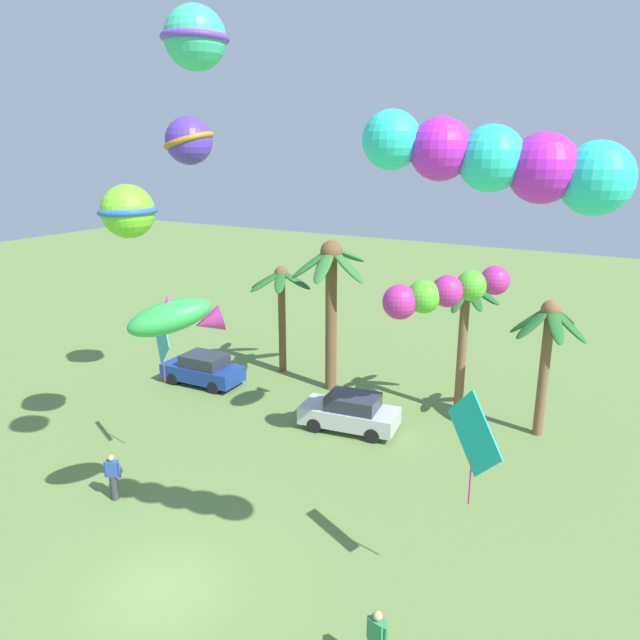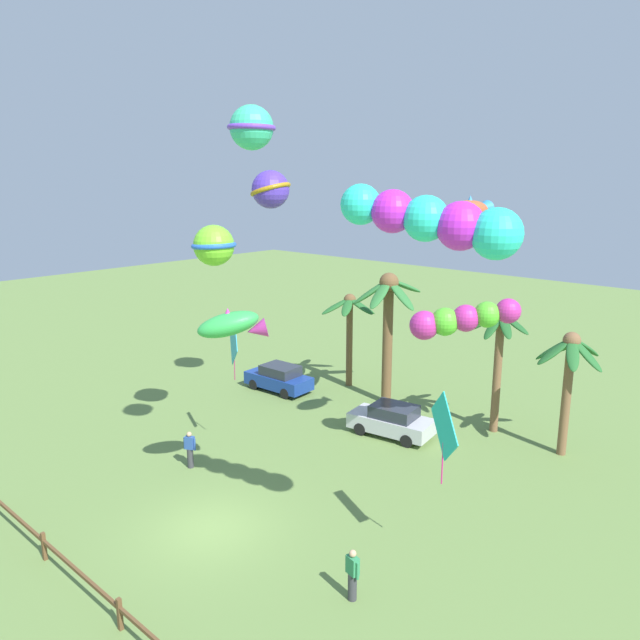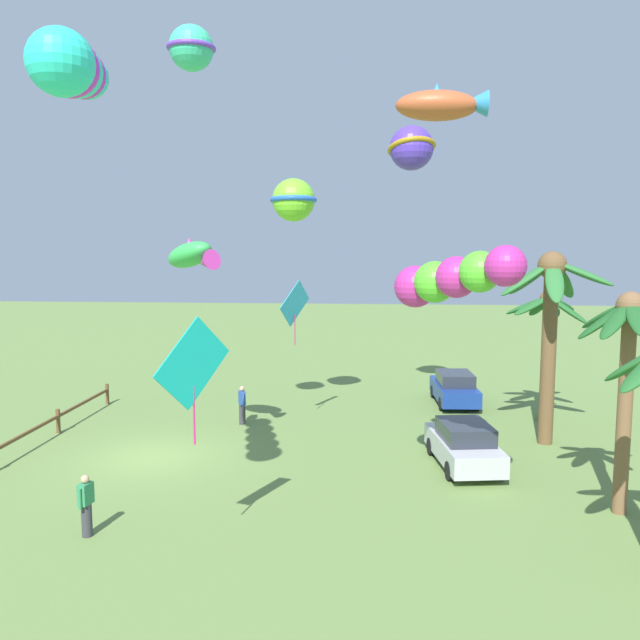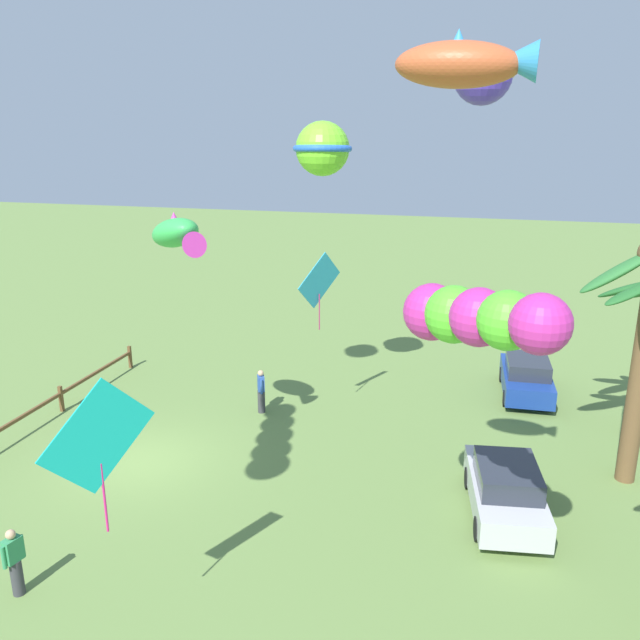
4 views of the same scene
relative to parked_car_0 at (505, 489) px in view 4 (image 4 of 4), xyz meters
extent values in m
plane|color=olive|center=(-0.01, -10.60, -0.75)|extent=(120.00, 120.00, 0.00)
cylinder|color=brown|center=(-2.78, 3.37, 2.54)|extent=(0.53, 0.53, 6.57)
ellipsoid|color=#2D7033|center=(-3.46, 2.78, 5.32)|extent=(1.88, 1.75, 1.49)
ellipsoid|color=#2D7033|center=(-2.65, 2.46, 5.34)|extent=(0.89, 2.05, 1.44)
ellipsoid|color=#236028|center=(-6.43, 3.42, 4.03)|extent=(1.28, 1.85, 1.00)
ellipsoid|color=#236028|center=(-5.62, 3.42, 4.10)|extent=(1.36, 1.86, 0.88)
cube|color=brown|center=(-7.09, -15.23, -0.28)|extent=(0.12, 0.12, 0.95)
cube|color=brown|center=(-2.53, -15.23, -0.28)|extent=(0.12, 0.12, 0.95)
cube|color=brown|center=(-0.25, -15.23, -0.09)|extent=(13.79, 0.09, 0.11)
cube|color=#BCBCC1|center=(-0.04, -0.01, -0.15)|extent=(4.11, 2.26, 0.70)
cube|color=#282D38|center=(0.11, 0.02, 0.48)|extent=(2.23, 1.78, 0.56)
cylinder|color=black|center=(-1.12, -0.96, -0.45)|extent=(0.62, 0.27, 0.60)
cylinder|color=black|center=(-1.35, 0.59, -0.45)|extent=(0.62, 0.27, 0.60)
cylinder|color=black|center=(1.27, -0.60, -0.45)|extent=(0.62, 0.27, 0.60)
cylinder|color=black|center=(1.04, 0.95, -0.45)|extent=(0.62, 0.27, 0.60)
cube|color=navy|center=(-8.44, 0.77, -0.15)|extent=(3.99, 1.91, 0.70)
cube|color=#282D38|center=(-8.29, 0.78, 0.48)|extent=(2.11, 1.61, 0.56)
cylinder|color=black|center=(-9.60, -0.07, -0.45)|extent=(0.61, 0.21, 0.60)
cylinder|color=black|center=(-9.69, 1.49, -0.45)|extent=(0.61, 0.21, 0.60)
cylinder|color=black|center=(-7.19, 0.06, -0.45)|extent=(0.61, 0.21, 0.60)
cylinder|color=black|center=(-7.27, 1.62, -0.45)|extent=(0.61, 0.21, 0.60)
cylinder|color=#38383D|center=(-4.33, -8.32, -0.33)|extent=(0.26, 0.26, 0.84)
cube|color=#2D519E|center=(-4.33, -8.32, 0.36)|extent=(0.44, 0.37, 0.54)
sphere|color=tan|center=(-4.33, -8.32, 0.73)|extent=(0.21, 0.21, 0.21)
cylinder|color=#2D519E|center=(-4.12, -8.22, 0.31)|extent=(0.09, 0.09, 0.52)
cylinder|color=#2D519E|center=(-4.54, -8.41, 0.31)|extent=(0.09, 0.09, 0.52)
cylinder|color=#38383D|center=(5.88, -10.13, -0.33)|extent=(0.26, 0.26, 0.84)
cube|color=#338956|center=(5.88, -10.13, 0.36)|extent=(0.42, 0.31, 0.54)
sphere|color=tan|center=(5.88, -10.13, 0.73)|extent=(0.21, 0.21, 0.21)
cylinder|color=#338956|center=(5.65, -10.08, 0.31)|extent=(0.09, 0.09, 0.52)
cylinder|color=#338956|center=(6.10, -10.18, 0.31)|extent=(0.09, 0.09, 0.52)
cube|color=#2C9CBB|center=(-3.97, -6.08, 4.28)|extent=(1.60, 0.98, 1.84)
cylinder|color=#A82E60|center=(-3.97, -6.08, 3.23)|extent=(0.04, 0.04, 1.20)
sphere|color=#76DF2D|center=(-4.88, -6.23, 8.34)|extent=(1.71, 1.71, 1.71)
torus|color=blue|center=(-4.88, -6.23, 8.34)|extent=(2.10, 2.10, 0.29)
ellipsoid|color=green|center=(-0.43, -9.21, 6.21)|extent=(2.29, 2.42, 1.25)
cone|color=#D035A4|center=(0.19, -8.47, 5.99)|extent=(1.05, 1.07, 0.82)
cone|color=#D035A4|center=(-0.43, -9.21, 6.56)|extent=(0.61, 0.61, 0.44)
sphere|color=#5435C2|center=(-6.41, -1.49, 10.54)|extent=(1.82, 1.82, 1.82)
torus|color=#B38319|center=(-6.41, -1.49, 10.54)|extent=(2.58, 2.59, 0.76)
sphere|color=#C52B93|center=(2.73, -1.86, 5.37)|extent=(1.17, 1.17, 1.17)
sphere|color=#53C92D|center=(3.38, -1.39, 5.54)|extent=(1.13, 1.13, 1.13)
sphere|color=#C52B93|center=(4.02, -0.91, 5.70)|extent=(1.08, 1.08, 1.08)
sphere|color=#53C92D|center=(4.67, -0.43, 5.86)|extent=(1.03, 1.03, 1.03)
sphere|color=#C52B93|center=(5.32, 0.05, 6.03)|extent=(0.99, 0.99, 0.99)
ellipsoid|color=#C5562E|center=(4.27, -1.53, 9.92)|extent=(1.09, 2.07, 0.79)
cone|color=#308BCD|center=(4.31, -0.62, 9.94)|extent=(0.67, 0.68, 0.66)
cone|color=#308BCD|center=(4.27, -1.53, 10.25)|extent=(0.42, 0.42, 0.41)
cube|color=#14B9B0|center=(6.82, -7.05, 3.88)|extent=(1.70, 1.28, 2.09)
cylinder|color=#DD247E|center=(6.82, -7.05, 2.69)|extent=(0.04, 0.04, 1.36)
camera|label=1|loc=(10.03, -19.74, 10.28)|focal=33.47mm
camera|label=2|loc=(15.38, -21.99, 11.05)|focal=34.07mm
camera|label=3|loc=(20.31, -3.07, 6.45)|focal=35.12mm
camera|label=4|loc=(15.47, -0.72, 8.93)|focal=36.22mm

